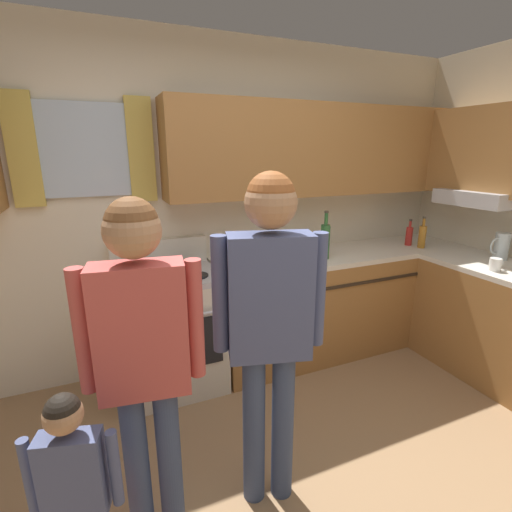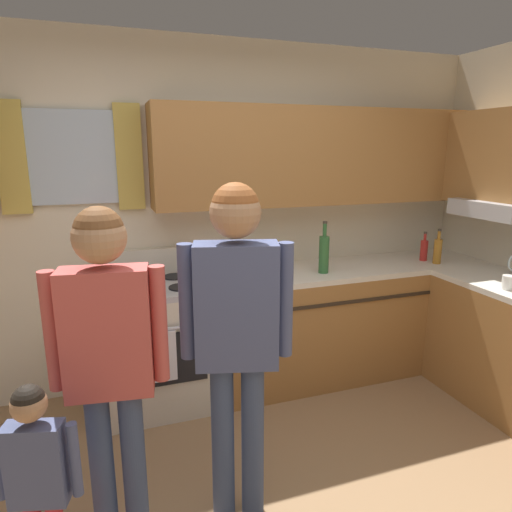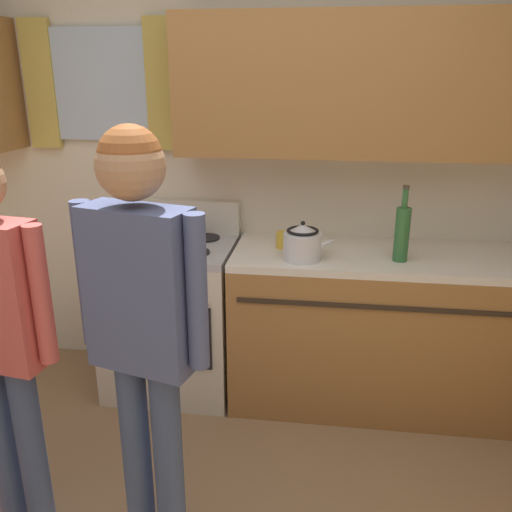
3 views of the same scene
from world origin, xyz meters
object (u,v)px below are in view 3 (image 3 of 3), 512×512
Objects in this scene: mug_mustard_yellow at (284,240)px; stovetop_kettle at (303,242)px; bottle_wine_green at (402,232)px; adult_in_plaid at (141,306)px; stove_oven at (173,313)px.

mug_mustard_yellow is 0.44× the size of stovetop_kettle.
bottle_wine_green is 0.23× the size of adult_in_plaid.
stove_oven is 0.66× the size of adult_in_plaid.
bottle_wine_green is 1.44× the size of stovetop_kettle.
bottle_wine_green is 0.64m from mug_mustard_yellow.
stove_oven is 0.95m from stovetop_kettle.
adult_in_plaid reaches higher than stovetop_kettle.
mug_mustard_yellow is at bearing 2.13° from stove_oven.
adult_in_plaid reaches higher than bottle_wine_green.
stove_oven is at bearing -177.87° from mug_mustard_yellow.
stove_oven reaches higher than mug_mustard_yellow.
mug_mustard_yellow is (-0.62, 0.13, -0.11)m from bottle_wine_green.
adult_in_plaid is at bearing -77.55° from stove_oven.
stovetop_kettle is at bearing -174.40° from bottle_wine_green.
stovetop_kettle is (0.77, -0.16, 0.53)m from stove_oven.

